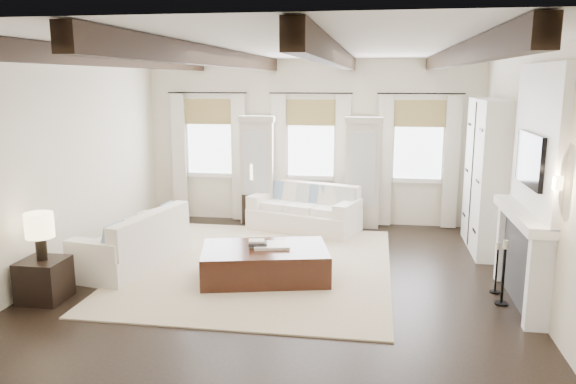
% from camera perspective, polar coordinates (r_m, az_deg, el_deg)
% --- Properties ---
extents(ground, '(7.50, 7.50, 0.00)m').
position_cam_1_polar(ground, '(7.79, -1.00, -9.74)').
color(ground, black).
rests_on(ground, ground).
extents(room_shell, '(6.54, 7.54, 3.22)m').
position_cam_1_polar(room_shell, '(8.12, 5.29, 4.83)').
color(room_shell, beige).
rests_on(room_shell, ground).
extents(area_rug, '(3.93, 4.53, 0.02)m').
position_cam_1_polar(area_rug, '(8.65, -2.90, -7.51)').
color(area_rug, '#C6B596').
rests_on(area_rug, ground).
extents(sofa_back, '(2.21, 1.52, 0.87)m').
position_cam_1_polar(sofa_back, '(10.62, 1.77, -1.97)').
color(sofa_back, white).
rests_on(sofa_back, ground).
extents(sofa_left, '(1.25, 2.12, 0.85)m').
position_cam_1_polar(sofa_left, '(8.88, -15.19, -5.18)').
color(sofa_left, white).
rests_on(sofa_left, ground).
extents(ottoman, '(1.97, 1.48, 0.46)m').
position_cam_1_polar(ottoman, '(8.06, -2.37, -7.27)').
color(ottoman, black).
rests_on(ottoman, ground).
extents(tray, '(0.57, 0.48, 0.04)m').
position_cam_1_polar(tray, '(8.04, -1.68, -5.44)').
color(tray, white).
rests_on(tray, ottoman).
extents(book_lower, '(0.30, 0.25, 0.04)m').
position_cam_1_polar(book_lower, '(8.00, -3.11, -5.24)').
color(book_lower, '#262628').
rests_on(book_lower, tray).
extents(book_upper, '(0.25, 0.22, 0.03)m').
position_cam_1_polar(book_upper, '(7.99, -3.20, -5.00)').
color(book_upper, beige).
rests_on(book_upper, book_lower).
extents(side_table_front, '(0.55, 0.55, 0.55)m').
position_cam_1_polar(side_table_front, '(7.95, -23.53, -8.20)').
color(side_table_front, black).
rests_on(side_table_front, ground).
extents(lamp_front, '(0.36, 0.36, 0.61)m').
position_cam_1_polar(lamp_front, '(7.76, -23.93, -3.38)').
color(lamp_front, black).
rests_on(lamp_front, side_table_front).
extents(side_table_back, '(0.39, 0.39, 0.59)m').
position_cam_1_polar(side_table_back, '(11.20, -3.49, -1.61)').
color(side_table_back, black).
rests_on(side_table_back, ground).
extents(lamp_back, '(0.35, 0.35, 0.61)m').
position_cam_1_polar(lamp_back, '(11.06, -3.54, 1.97)').
color(lamp_back, black).
rests_on(lamp_back, side_table_back).
extents(candlestick_near, '(0.17, 0.17, 0.84)m').
position_cam_1_polar(candlestick_near, '(7.65, 21.02, -8.17)').
color(candlestick_near, black).
rests_on(candlestick_near, ground).
extents(candlestick_far, '(0.14, 0.14, 0.70)m').
position_cam_1_polar(candlestick_far, '(8.04, 20.41, -7.62)').
color(candlestick_far, black).
rests_on(candlestick_far, ground).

